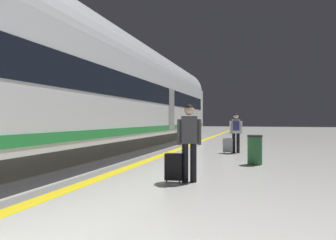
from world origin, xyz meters
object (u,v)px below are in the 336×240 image
(passenger_mid, at_px, (236,129))
(passenger_near, at_px, (189,137))
(waste_bin, at_px, (255,150))
(high_speed_train, at_px, (66,83))
(suitcase_near, at_px, (174,167))
(suitcase_mid, at_px, (228,145))

(passenger_mid, bearing_deg, passenger_near, -95.08)
(passenger_mid, bearing_deg, waste_bin, -75.35)
(high_speed_train, xyz_separation_m, waste_bin, (5.52, 1.86, -2.05))
(suitcase_near, height_order, waste_bin, waste_bin)
(passenger_mid, relative_size, suitcase_mid, 2.68)
(passenger_near, xyz_separation_m, passenger_mid, (0.55, 6.19, -0.03))
(passenger_near, height_order, suitcase_mid, passenger_near)
(waste_bin, bearing_deg, passenger_mid, 104.65)
(suitcase_near, bearing_deg, passenger_near, 24.55)
(suitcase_near, height_order, suitcase_mid, suitcase_near)
(passenger_near, relative_size, suitcase_near, 2.71)
(passenger_mid, bearing_deg, suitcase_near, -97.83)
(suitcase_near, distance_m, suitcase_mid, 6.14)
(passenger_mid, xyz_separation_m, suitcase_mid, (-0.32, -0.22, -0.64))
(passenger_mid, height_order, suitcase_mid, passenger_mid)
(high_speed_train, distance_m, suitcase_near, 4.63)
(waste_bin, bearing_deg, passenger_near, -113.44)
(passenger_near, height_order, passenger_mid, passenger_near)
(suitcase_mid, bearing_deg, passenger_mid, 33.89)
(high_speed_train, height_order, passenger_mid, high_speed_train)
(passenger_near, height_order, suitcase_near, passenger_near)
(passenger_near, distance_m, suitcase_near, 0.75)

